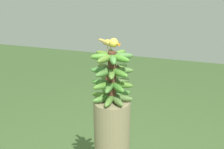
# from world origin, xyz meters

# --- Properties ---
(banana_bunch) EXTENTS (0.28, 0.28, 0.34)m
(banana_bunch) POSITION_xyz_m (-0.00, 0.00, 1.25)
(banana_bunch) COLOR #4C2D1E
(banana_bunch) RESTS_ON banana_tree
(perched_bird) EXTENTS (0.17, 0.12, 0.08)m
(perched_bird) POSITION_xyz_m (0.01, -0.03, 1.47)
(perched_bird) COLOR #C68933
(perched_bird) RESTS_ON banana_bunch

